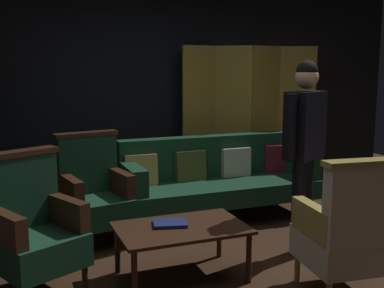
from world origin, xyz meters
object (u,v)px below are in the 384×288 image
coffee_table (181,232)px  book_navy_cloth (170,223)px  standing_figure (304,140)px  armchair_wing_far (33,228)px  folding_screen (249,120)px  velvet_couch (217,176)px  armchair_wing_right (94,193)px  armchair_gilt_accent (348,231)px  potted_plant (48,179)px

coffee_table → book_navy_cloth: size_ratio=3.85×
coffee_table → standing_figure: bearing=4.4°
armchair_wing_far → book_navy_cloth: size_ratio=4.00×
folding_screen → standing_figure: (-0.44, -1.82, 0.04)m
armchair_wing_far → book_navy_cloth: 1.02m
armchair_wing_far → velvet_couch: bearing=29.7°
armchair_wing_right → standing_figure: standing_figure is taller
armchair_wing_far → armchair_gilt_accent: bearing=-23.2°
armchair_wing_far → armchair_wing_right: bearing=54.3°
potted_plant → armchair_gilt_accent: bearing=-54.2°
folding_screen → armchair_wing_far: (-2.70, -1.74, -0.50)m
folding_screen → potted_plant: bearing=-178.4°
folding_screen → armchair_wing_far: bearing=-147.2°
coffee_table → potted_plant: (-0.85, 1.84, 0.09)m
velvet_couch → armchair_wing_right: 1.43m
armchair_wing_far → standing_figure: (2.25, -0.09, 0.54)m
standing_figure → book_navy_cloth: 1.37m
folding_screen → standing_figure: folding_screen is taller
folding_screen → velvet_couch: (-0.72, -0.61, -0.53)m
coffee_table → armchair_wing_far: size_ratio=0.96×
velvet_couch → armchair_gilt_accent: bearing=-87.0°
coffee_table → armchair_wing_far: 1.11m
armchair_wing_far → coffee_table: bearing=-9.4°
velvet_couch → armchair_wing_far: (-1.98, -1.13, 0.03)m
standing_figure → book_navy_cloth: bearing=-178.9°
coffee_table → armchair_gilt_accent: armchair_gilt_accent is taller
armchair_gilt_accent → standing_figure: standing_figure is taller
armchair_wing_right → armchair_wing_far: size_ratio=1.00×
coffee_table → armchair_gilt_accent: bearing=-35.5°
standing_figure → potted_plant: (-2.01, 1.75, -0.56)m
coffee_table → standing_figure: 1.34m
folding_screen → coffee_table: folding_screen is taller
velvet_couch → potted_plant: velvet_couch is taller
coffee_table → armchair_wing_far: (-1.08, 0.18, 0.12)m
coffee_table → armchair_wing_right: (-0.50, 0.99, 0.12)m
armchair_gilt_accent → armchair_wing_far: size_ratio=1.00×
armchair_wing_right → potted_plant: 0.92m
standing_figure → potted_plant: bearing=138.9°
velvet_couch → coffee_table: 1.59m
velvet_couch → potted_plant: size_ratio=2.65×
book_navy_cloth → armchair_wing_right: bearing=114.9°
book_navy_cloth → standing_figure: bearing=1.1°
armchair_wing_right → coffee_table: bearing=-63.3°
book_navy_cloth → armchair_gilt_accent: bearing=-36.1°
folding_screen → coffee_table: (-1.61, -1.91, -0.61)m
potted_plant → book_navy_cloth: 1.94m
potted_plant → book_navy_cloth: size_ratio=3.08×
armchair_wing_right → folding_screen: bearing=23.6°
potted_plant → book_navy_cloth: potted_plant is taller
velvet_couch → standing_figure: (0.27, -1.22, 0.57)m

